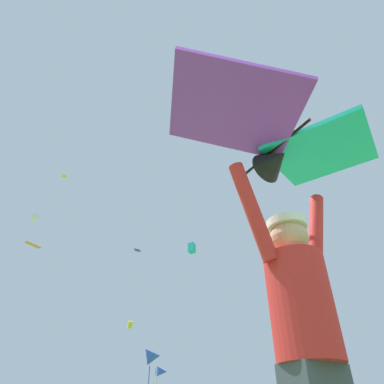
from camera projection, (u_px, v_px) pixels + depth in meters
The scene contains 10 objects.
kite_flyer_person at pixel (307, 338), 1.71m from camera, with size 0.81×0.38×1.92m.
held_stunt_kite at pixel (280, 140), 2.40m from camera, with size 1.87×1.08×0.41m.
distant_kite_white_mid_left at pixel (35, 217), 33.15m from camera, with size 0.63×0.80×0.89m.
distant_kite_orange_overhead_distant at pixel (33, 244), 14.45m from camera, with size 0.92×0.91×0.31m.
distant_kite_yellow_high_right at pixel (130, 325), 32.87m from camera, with size 0.43×0.64×0.74m.
distant_kite_yellow_mid_right at pixel (64, 176), 34.73m from camera, with size 0.62×0.62×0.15m.
distant_kite_teal_low_right at pixel (192, 248), 29.53m from camera, with size 0.78×0.84×0.93m.
distant_kite_blue_low_left at pixel (138, 250), 33.94m from camera, with size 0.75×0.76×0.24m.
distant_kite_blue_far_center at pixel (150, 359), 27.94m from camera, with size 1.64×1.75×3.34m.
marker_flag at pixel (161, 377), 8.63m from camera, with size 0.30×0.24×1.84m.
Camera 1 is at (-1.43, -1.71, 0.57)m, focal length 31.60 mm.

